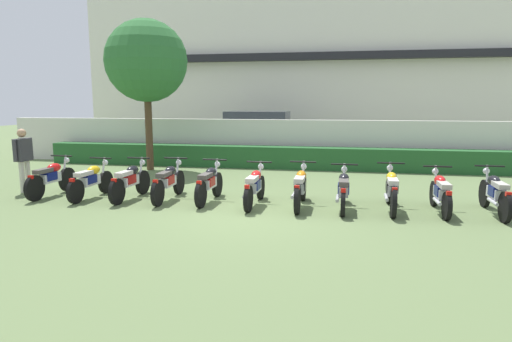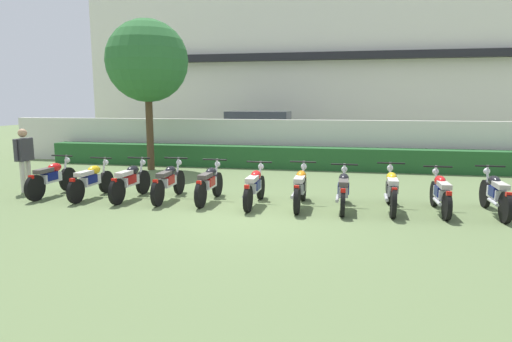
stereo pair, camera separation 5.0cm
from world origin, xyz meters
name	(u,v)px [view 2 (the right image)]	position (x,y,z in m)	size (l,w,h in m)	color
ground	(246,213)	(0.00, 0.00, 0.00)	(60.00, 60.00, 0.00)	#607547
building	(310,67)	(0.00, 16.63, 4.24)	(23.19, 6.50, 8.47)	silver
compound_wall	(288,143)	(0.00, 7.13, 0.84)	(22.03, 0.30, 1.67)	silver
hedge_row	(285,158)	(0.00, 6.43, 0.38)	(17.62, 0.70, 0.76)	#235628
parked_car	(262,133)	(-1.57, 10.38, 0.94)	(4.52, 2.11, 1.89)	#9EA3A8
tree_near_inspector	(147,61)	(-4.50, 5.23, 3.64)	(2.72, 2.72, 5.01)	#4C3823
motorcycle_in_row_0	(52,178)	(-5.10, 0.78, 0.45)	(0.60, 1.84, 0.97)	black
motorcycle_in_row_1	(91,180)	(-4.00, 0.75, 0.44)	(0.60, 1.81, 0.94)	black
motorcycle_in_row_2	(130,181)	(-3.01, 0.81, 0.45)	(0.60, 1.83, 0.96)	black
motorcycle_in_row_3	(169,181)	(-2.07, 0.91, 0.45)	(0.60, 1.95, 0.96)	black
motorcycle_in_row_4	(209,183)	(-1.06, 0.89, 0.45)	(0.60, 1.81, 0.96)	black
motorcycle_in_row_5	(255,186)	(0.04, 0.76, 0.44)	(0.60, 1.87, 0.94)	black
motorcycle_in_row_6	(300,187)	(1.07, 0.80, 0.45)	(0.60, 1.93, 0.97)	black
motorcycle_in_row_7	(343,190)	(2.01, 0.76, 0.44)	(0.60, 1.85, 0.94)	black
motorcycle_in_row_8	(391,189)	(3.02, 0.88, 0.46)	(0.60, 1.97, 0.98)	black
motorcycle_in_row_9	(441,193)	(4.01, 0.84, 0.44)	(0.60, 1.79, 0.94)	black
motorcycle_in_row_10	(495,193)	(5.08, 0.91, 0.45)	(0.60, 1.94, 0.96)	black
inspector_person	(24,155)	(-6.10, 1.12, 0.96)	(0.22, 0.66, 1.64)	beige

